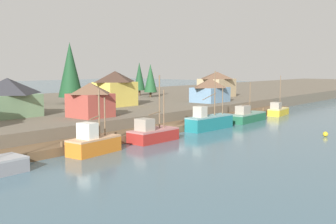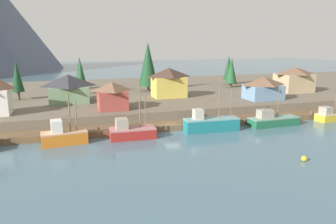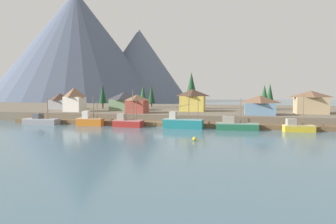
{
  "view_description": "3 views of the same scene",
  "coord_description": "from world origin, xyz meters",
  "px_view_note": "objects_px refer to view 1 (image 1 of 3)",
  "views": [
    {
      "loc": [
        -46.56,
        -37.25,
        9.79
      ],
      "look_at": [
        -0.47,
        1.24,
        3.11
      ],
      "focal_mm": 43.73,
      "sensor_mm": 36.0,
      "label": 1
    },
    {
      "loc": [
        -16.02,
        -48.44,
        14.3
      ],
      "look_at": [
        -0.22,
        1.88,
        2.91
      ],
      "focal_mm": 34.18,
      "sensor_mm": 36.0,
      "label": 2
    },
    {
      "loc": [
        18.56,
        -69.52,
        8.87
      ],
      "look_at": [
        1.92,
        1.53,
        3.46
      ],
      "focal_mm": 32.38,
      "sensor_mm": 36.0,
      "label": 3
    }
  ],
  "objects_px": {
    "fishing_boat_green": "(247,116)",
    "channel_buoy": "(325,134)",
    "house_blue": "(210,90)",
    "fishing_boat_yellow": "(278,111)",
    "conifer_near_right": "(139,76)",
    "fishing_boat_teal": "(209,122)",
    "conifer_mid_left": "(150,78)",
    "house_tan": "(217,84)",
    "house_green": "(8,97)",
    "fishing_boat_orange": "(93,143)",
    "house_yellow": "(115,88)",
    "fishing_boat_red": "(152,133)",
    "conifer_back_right": "(70,70)",
    "house_red": "(90,100)"
  },
  "relations": [
    {
      "from": "house_blue",
      "to": "conifer_back_right",
      "type": "height_order",
      "value": "conifer_back_right"
    },
    {
      "from": "fishing_boat_red",
      "to": "house_blue",
      "type": "height_order",
      "value": "fishing_boat_red"
    },
    {
      "from": "conifer_back_right",
      "to": "fishing_boat_teal",
      "type": "bearing_deg",
      "value": -84.88
    },
    {
      "from": "conifer_near_right",
      "to": "conifer_mid_left",
      "type": "xyz_separation_m",
      "value": [
        -2.21,
        -5.79,
        -0.3
      ]
    },
    {
      "from": "house_tan",
      "to": "house_green",
      "type": "xyz_separation_m",
      "value": [
        -53.2,
        1.36,
        -0.19
      ]
    },
    {
      "from": "fishing_boat_green",
      "to": "channel_buoy",
      "type": "xyz_separation_m",
      "value": [
        -6.81,
        -16.17,
        -0.64
      ]
    },
    {
      "from": "fishing_boat_yellow",
      "to": "conifer_near_right",
      "type": "relative_size",
      "value": 0.95
    },
    {
      "from": "house_yellow",
      "to": "conifer_near_right",
      "type": "xyz_separation_m",
      "value": [
        23.18,
        16.05,
        1.54
      ]
    },
    {
      "from": "fishing_boat_orange",
      "to": "conifer_near_right",
      "type": "relative_size",
      "value": 0.86
    },
    {
      "from": "fishing_boat_orange",
      "to": "fishing_boat_green",
      "type": "distance_m",
      "value": 35.16
    },
    {
      "from": "conifer_near_right",
      "to": "channel_buoy",
      "type": "distance_m",
      "value": 55.96
    },
    {
      "from": "fishing_boat_orange",
      "to": "fishing_boat_green",
      "type": "relative_size",
      "value": 0.79
    },
    {
      "from": "fishing_boat_yellow",
      "to": "conifer_back_right",
      "type": "height_order",
      "value": "conifer_back_right"
    },
    {
      "from": "house_yellow",
      "to": "fishing_boat_teal",
      "type": "bearing_deg",
      "value": -87.87
    },
    {
      "from": "house_tan",
      "to": "house_yellow",
      "type": "xyz_separation_m",
      "value": [
        -31.89,
        1.54,
        0.22
      ]
    },
    {
      "from": "fishing_boat_green",
      "to": "fishing_boat_orange",
      "type": "bearing_deg",
      "value": 178.18
    },
    {
      "from": "fishing_boat_teal",
      "to": "conifer_near_right",
      "type": "height_order",
      "value": "conifer_near_right"
    },
    {
      "from": "fishing_boat_red",
      "to": "house_blue",
      "type": "relative_size",
      "value": 1.12
    },
    {
      "from": "house_red",
      "to": "conifer_back_right",
      "type": "xyz_separation_m",
      "value": [
        11.82,
        20.39,
        4.15
      ]
    },
    {
      "from": "fishing_boat_green",
      "to": "channel_buoy",
      "type": "relative_size",
      "value": 13.12
    },
    {
      "from": "fishing_boat_red",
      "to": "fishing_boat_green",
      "type": "distance_m",
      "value": 25.28
    },
    {
      "from": "house_red",
      "to": "conifer_near_right",
      "type": "xyz_separation_m",
      "value": [
        37.03,
        25.71,
        2.3
      ]
    },
    {
      "from": "house_tan",
      "to": "conifer_back_right",
      "type": "height_order",
      "value": "conifer_back_right"
    },
    {
      "from": "fishing_boat_teal",
      "to": "house_green",
      "type": "relative_size",
      "value": 1.16
    },
    {
      "from": "fishing_boat_teal",
      "to": "house_green",
      "type": "height_order",
      "value": "fishing_boat_teal"
    },
    {
      "from": "fishing_boat_red",
      "to": "fishing_boat_yellow",
      "type": "height_order",
      "value": "fishing_boat_red"
    },
    {
      "from": "conifer_mid_left",
      "to": "house_blue",
      "type": "bearing_deg",
      "value": -97.62
    },
    {
      "from": "conifer_back_right",
      "to": "fishing_boat_green",
      "type": "bearing_deg",
      "value": -64.77
    },
    {
      "from": "fishing_boat_green",
      "to": "house_green",
      "type": "distance_m",
      "value": 39.87
    },
    {
      "from": "house_blue",
      "to": "house_green",
      "type": "bearing_deg",
      "value": 167.91
    },
    {
      "from": "house_red",
      "to": "house_blue",
      "type": "bearing_deg",
      "value": 1.72
    },
    {
      "from": "fishing_boat_teal",
      "to": "channel_buoy",
      "type": "distance_m",
      "value": 17.07
    },
    {
      "from": "fishing_boat_yellow",
      "to": "conifer_mid_left",
      "type": "height_order",
      "value": "conifer_mid_left"
    },
    {
      "from": "house_blue",
      "to": "channel_buoy",
      "type": "relative_size",
      "value": 11.01
    },
    {
      "from": "fishing_boat_yellow",
      "to": "house_green",
      "type": "xyz_separation_m",
      "value": [
        -46.69,
        20.36,
        4.45
      ]
    },
    {
      "from": "fishing_boat_teal",
      "to": "fishing_boat_green",
      "type": "height_order",
      "value": "fishing_boat_teal"
    },
    {
      "from": "house_tan",
      "to": "channel_buoy",
      "type": "distance_m",
      "value": 44.05
    },
    {
      "from": "fishing_boat_orange",
      "to": "conifer_mid_left",
      "type": "bearing_deg",
      "value": 30.07
    },
    {
      "from": "fishing_boat_orange",
      "to": "fishing_boat_red",
      "type": "bearing_deg",
      "value": -5.51
    },
    {
      "from": "house_red",
      "to": "conifer_near_right",
      "type": "height_order",
      "value": "conifer_near_right"
    },
    {
      "from": "house_tan",
      "to": "fishing_boat_teal",
      "type": "bearing_deg",
      "value": -148.73
    },
    {
      "from": "fishing_boat_teal",
      "to": "conifer_back_right",
      "type": "height_order",
      "value": "conifer_back_right"
    },
    {
      "from": "conifer_near_right",
      "to": "house_red",
      "type": "bearing_deg",
      "value": -145.23
    },
    {
      "from": "house_blue",
      "to": "fishing_boat_green",
      "type": "bearing_deg",
      "value": -115.87
    },
    {
      "from": "house_red",
      "to": "conifer_mid_left",
      "type": "distance_m",
      "value": 40.17
    },
    {
      "from": "fishing_boat_red",
      "to": "house_green",
      "type": "xyz_separation_m",
      "value": [
        -8.72,
        20.41,
        4.33
      ]
    },
    {
      "from": "house_yellow",
      "to": "house_green",
      "type": "bearing_deg",
      "value": -179.54
    },
    {
      "from": "house_tan",
      "to": "house_green",
      "type": "relative_size",
      "value": 1.02
    },
    {
      "from": "house_green",
      "to": "conifer_mid_left",
      "type": "relative_size",
      "value": 1.0
    },
    {
      "from": "fishing_boat_teal",
      "to": "conifer_mid_left",
      "type": "distance_m",
      "value": 37.22
    }
  ]
}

